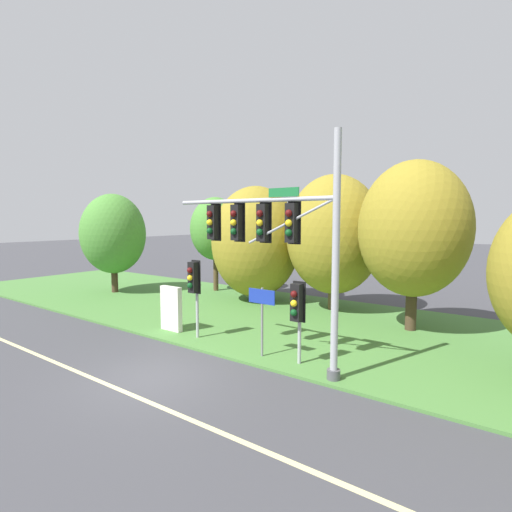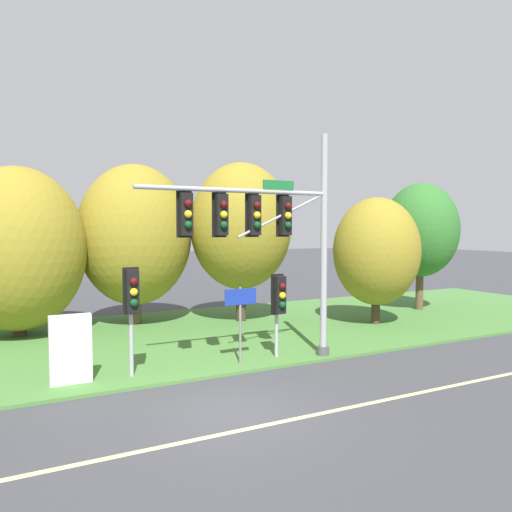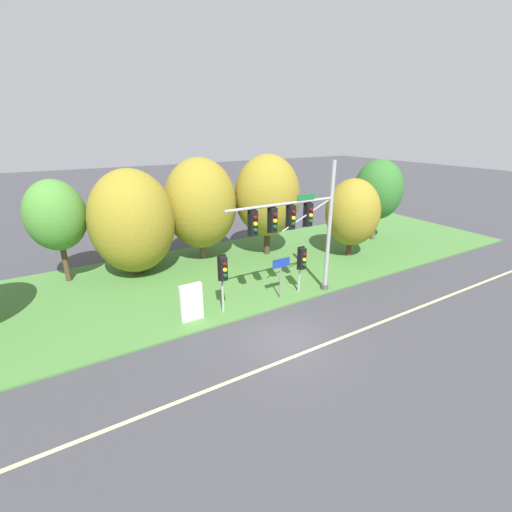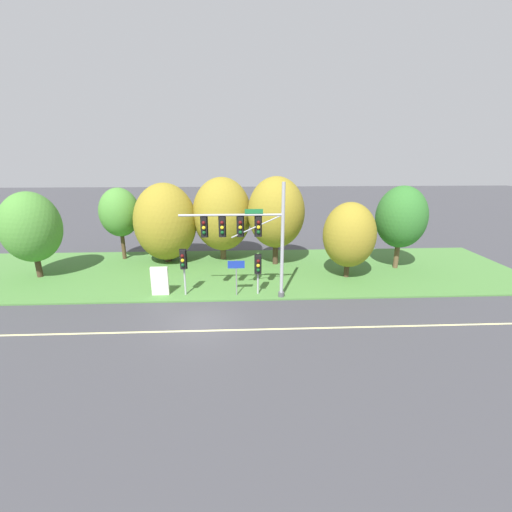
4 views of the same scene
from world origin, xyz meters
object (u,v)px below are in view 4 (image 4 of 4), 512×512
object	(u,v)px
traffic_signal_mast	(249,233)
tree_right_far	(349,235)
pedestrian_signal_further_along	(258,267)
pedestrian_signal_near_kerb	(183,262)
tree_left_of_mast	(120,213)
route_sign_post	(236,271)
tree_behind_signpost	(165,222)
tree_mid_verge	(222,214)
info_kiosk	(160,281)
tree_nearest_road	(31,227)
tree_tall_centre	(276,213)
tree_furthest_back	(401,217)

from	to	relation	value
traffic_signal_mast	tree_right_far	size ratio (longest dim) A/B	1.30
pedestrian_signal_further_along	tree_right_far	size ratio (longest dim) A/B	0.49
pedestrian_signal_further_along	tree_right_far	distance (m)	7.63
pedestrian_signal_near_kerb	tree_left_of_mast	world-z (taller)	tree_left_of_mast
route_sign_post	tree_behind_signpost	bearing A→B (deg)	127.88
tree_left_of_mast	tree_mid_verge	bearing A→B (deg)	-2.86
traffic_signal_mast	tree_left_of_mast	world-z (taller)	traffic_signal_mast
info_kiosk	traffic_signal_mast	bearing A→B (deg)	-6.73
tree_behind_signpost	info_kiosk	size ratio (longest dim) A/B	3.51
pedestrian_signal_near_kerb	pedestrian_signal_further_along	world-z (taller)	pedestrian_signal_near_kerb
traffic_signal_mast	tree_behind_signpost	distance (m)	10.52
pedestrian_signal_further_along	tree_behind_signpost	world-z (taller)	tree_behind_signpost
pedestrian_signal_further_along	tree_nearest_road	bearing A→B (deg)	165.50
tree_nearest_road	tree_right_far	xyz separation A→B (m)	(23.11, -1.07, -0.58)
pedestrian_signal_further_along	info_kiosk	bearing A→B (deg)	177.21
tree_behind_signpost	tree_tall_centre	world-z (taller)	tree_tall_centre
pedestrian_signal_near_kerb	tree_furthest_back	xyz separation A→B (m)	(16.25, 4.97, 1.86)
tree_behind_signpost	tree_furthest_back	xyz separation A→B (m)	(18.84, -2.61, 0.71)
traffic_signal_mast	tree_furthest_back	size ratio (longest dim) A/B	1.11
traffic_signal_mast	tree_left_of_mast	size ratio (longest dim) A/B	1.18
pedestrian_signal_further_along	tree_nearest_road	size ratio (longest dim) A/B	0.43
tree_left_of_mast	tree_furthest_back	world-z (taller)	tree_furthest_back
pedestrian_signal_further_along	tree_behind_signpost	size ratio (longest dim) A/B	0.41
route_sign_post	pedestrian_signal_near_kerb	bearing A→B (deg)	178.79
pedestrian_signal_near_kerb	tree_left_of_mast	xyz separation A→B (m)	(-6.59, 8.52, 1.82)
traffic_signal_mast	route_sign_post	xyz separation A→B (m)	(-0.80, 0.37, -2.61)
traffic_signal_mast	tree_behind_signpost	size ratio (longest dim) A/B	1.10
traffic_signal_mast	route_sign_post	distance (m)	2.75
route_sign_post	tree_furthest_back	xyz separation A→B (m)	(12.89, 5.04, 2.47)
pedestrian_signal_further_along	tree_nearest_road	distance (m)	16.91
tree_mid_verge	tree_left_of_mast	bearing A→B (deg)	177.14
tree_furthest_back	route_sign_post	bearing A→B (deg)	-158.63
pedestrian_signal_near_kerb	traffic_signal_mast	bearing A→B (deg)	-6.10
tree_behind_signpost	pedestrian_signal_near_kerb	bearing A→B (deg)	-71.17
tree_mid_verge	info_kiosk	distance (m)	9.20
tree_left_of_mast	info_kiosk	world-z (taller)	tree_left_of_mast
traffic_signal_mast	tree_right_far	xyz separation A→B (m)	(7.44, 3.51, -1.05)
pedestrian_signal_near_kerb	tree_nearest_road	xyz separation A→B (m)	(-11.50, 4.13, 1.52)
traffic_signal_mast	pedestrian_signal_further_along	distance (m)	2.44
tree_furthest_back	tree_left_of_mast	bearing A→B (deg)	171.18
traffic_signal_mast	tree_behind_signpost	bearing A→B (deg)	130.09
pedestrian_signal_further_along	tree_furthest_back	bearing A→B (deg)	23.71
tree_tall_centre	tree_right_far	distance (m)	6.17
route_sign_post	info_kiosk	size ratio (longest dim) A/B	1.27
tree_tall_centre	tree_right_far	size ratio (longest dim) A/B	1.29
pedestrian_signal_near_kerb	info_kiosk	size ratio (longest dim) A/B	1.65
pedestrian_signal_near_kerb	tree_tall_centre	size ratio (longest dim) A/B	0.43
route_sign_post	tree_left_of_mast	distance (m)	13.37
tree_tall_centre	tree_furthest_back	xyz separation A→B (m)	(9.67, -1.48, -0.19)
pedestrian_signal_near_kerb	tree_tall_centre	distance (m)	9.44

